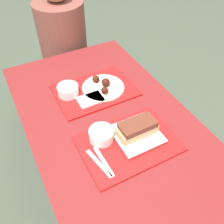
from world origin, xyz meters
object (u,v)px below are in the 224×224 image
(wings_plate_far, at_px, (103,86))
(tray_far, at_px, (95,91))
(person_seated_across, at_px, (62,34))
(bowl_coleslaw_far, at_px, (68,90))
(tray_near, at_px, (129,143))
(bowl_coleslaw_near, at_px, (101,134))
(brisket_sandwich_plate, at_px, (137,131))

(wings_plate_far, bearing_deg, tray_far, 172.50)
(wings_plate_far, distance_m, person_seated_across, 0.69)
(bowl_coleslaw_far, bearing_deg, person_seated_across, 73.23)
(tray_near, bearing_deg, person_seated_across, 86.22)
(person_seated_across, bearing_deg, wings_plate_far, -90.24)
(tray_near, distance_m, bowl_coleslaw_far, 0.47)
(tray_far, relative_size, bowl_coleslaw_far, 3.82)
(bowl_coleslaw_near, bearing_deg, tray_far, 69.87)
(tray_far, distance_m, wings_plate_far, 0.05)
(brisket_sandwich_plate, bearing_deg, wings_plate_far, 87.58)
(bowl_coleslaw_near, xyz_separation_m, wings_plate_far, (0.17, 0.33, -0.02))
(tray_near, distance_m, person_seated_across, 1.10)
(tray_near, height_order, bowl_coleslaw_near, bowl_coleslaw_near)
(bowl_coleslaw_far, distance_m, person_seated_across, 0.68)
(bowl_coleslaw_far, height_order, wings_plate_far, same)
(bowl_coleslaw_near, distance_m, bowl_coleslaw_far, 0.37)
(tray_near, xyz_separation_m, person_seated_across, (0.07, 1.10, 0.02))
(bowl_coleslaw_near, bearing_deg, tray_near, -38.70)
(brisket_sandwich_plate, xyz_separation_m, person_seated_across, (0.02, 1.08, -0.03))
(bowl_coleslaw_near, bearing_deg, wings_plate_far, 62.69)
(brisket_sandwich_plate, relative_size, bowl_coleslaw_far, 1.80)
(tray_near, height_order, wings_plate_far, wings_plate_far)
(brisket_sandwich_plate, distance_m, wings_plate_far, 0.39)
(bowl_coleslaw_near, distance_m, wings_plate_far, 0.37)
(tray_near, bearing_deg, wings_plate_far, 80.32)
(brisket_sandwich_plate, distance_m, bowl_coleslaw_far, 0.46)
(tray_near, bearing_deg, brisket_sandwich_plate, 20.14)
(bowl_coleslaw_near, xyz_separation_m, person_seated_across, (0.17, 1.02, -0.02))
(tray_far, xyz_separation_m, brisket_sandwich_plate, (0.03, -0.40, 0.04))
(brisket_sandwich_plate, height_order, wings_plate_far, brisket_sandwich_plate)
(tray_near, relative_size, brisket_sandwich_plate, 2.12)
(tray_near, height_order, brisket_sandwich_plate, brisket_sandwich_plate)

